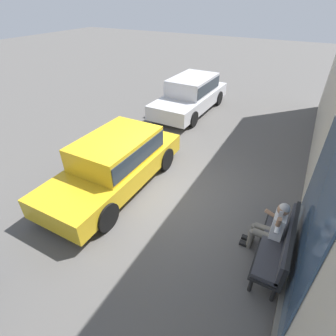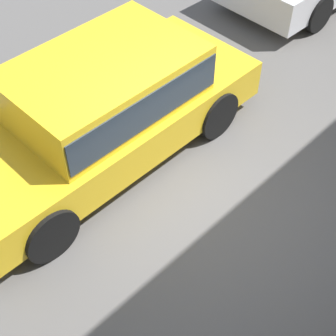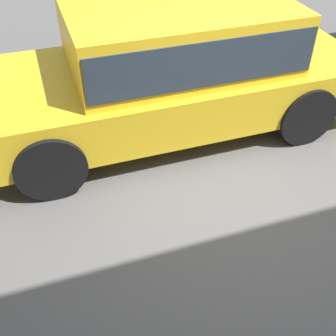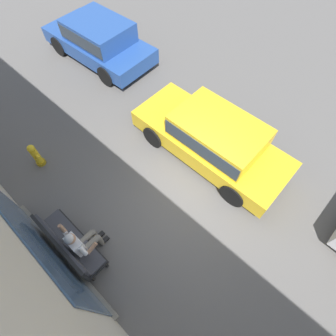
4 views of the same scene
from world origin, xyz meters
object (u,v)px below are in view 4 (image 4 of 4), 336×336
bench (68,244)px  fire_hydrant (36,155)px  parked_car_mid (214,138)px  person_on_phone (81,242)px  parked_car_far (99,39)px

bench → fire_hydrant: 2.86m
bench → fire_hydrant: size_ratio=2.23×
bench → parked_car_mid: size_ratio=0.40×
person_on_phone → fire_hydrant: size_ratio=1.63×
person_on_phone → fire_hydrant: 3.05m
parked_car_far → fire_hydrant: 4.96m
fire_hydrant → parked_car_far: bearing=-60.8°
parked_car_mid → fire_hydrant: parked_car_mid is taller
parked_car_mid → parked_car_far: size_ratio=1.04×
bench → parked_car_far: (5.14, -5.17, 0.24)m
person_on_phone → parked_car_far: size_ratio=0.31×
parked_car_far → fire_hydrant: size_ratio=5.30×
fire_hydrant → bench: bearing=162.6°
person_on_phone → parked_car_far: (5.39, -4.95, 0.10)m
parked_car_mid → fire_hydrant: size_ratio=5.52×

